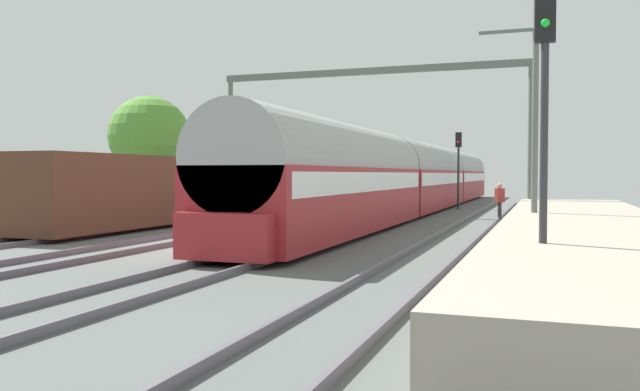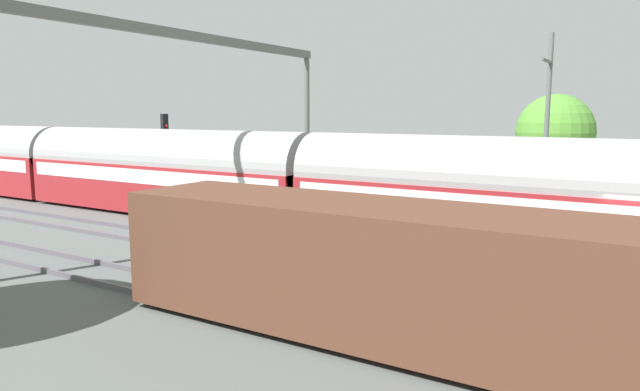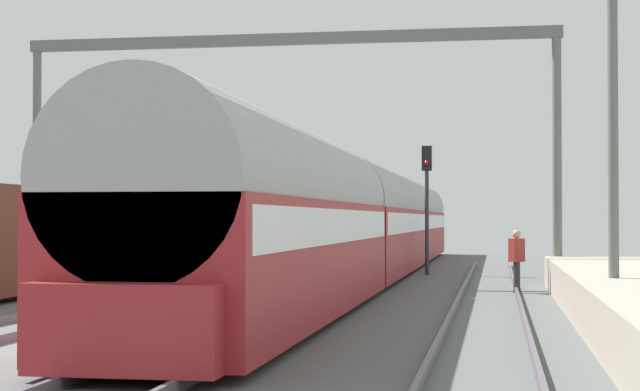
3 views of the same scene
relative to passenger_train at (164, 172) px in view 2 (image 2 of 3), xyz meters
The scene contains 9 objects.
track_far_west 21.75m from the passenger_train, 112.88° to the right, with size 1.52×60.00×0.16m.
platform 19.73m from the passenger_train, 65.91° to the right, with size 4.40×28.00×0.90m.
passenger_train is the anchor object (origin of this frame).
freight_car 17.79m from the passenger_train, 118.27° to the right, with size 2.80×13.00×2.70m.
person_crossing 8.70m from the passenger_train, 55.08° to the right, with size 0.46×0.45×1.73m.
railway_signal_far 2.86m from the passenger_train, 43.93° to the left, with size 0.36×0.30×4.67m.
catenary_gantry 6.04m from the passenger_train, 117.49° to the right, with size 17.04×0.28×7.86m.
catenary_pole_east_mid 17.23m from the passenger_train, 67.41° to the right, with size 1.90×0.20×8.00m.
tree_east_background 20.22m from the passenger_train, 48.54° to the right, with size 4.02×4.02×5.72m.
Camera 2 is at (-16.78, -0.08, 4.76)m, focal length 31.79 mm.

